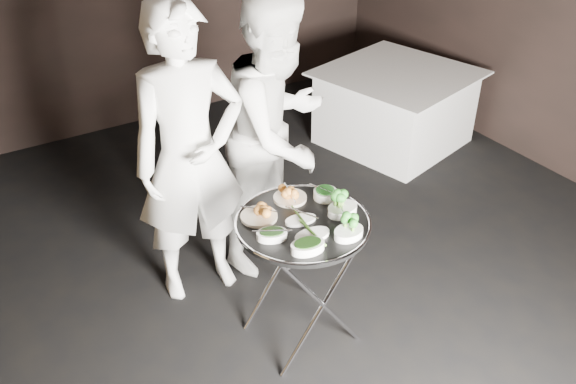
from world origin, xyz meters
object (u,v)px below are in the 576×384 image
waiter_right (279,132)px  dining_table (395,108)px  waiter_left (190,158)px  serving_tray (303,223)px  tray_stand (302,275)px

waiter_right → dining_table: (1.76, 0.83, -0.59)m
waiter_left → serving_tray: bearing=-62.9°
waiter_right → tray_stand: bearing=-137.6°
serving_tray → waiter_right: 0.89m
waiter_right → waiter_left: bearing=159.9°
waiter_left → dining_table: bearing=25.2°
dining_table → waiter_left: bearing=-160.0°
tray_stand → serving_tray: 0.37m
serving_tray → dining_table: size_ratio=0.60×
serving_tray → dining_table: bearing=38.0°
tray_stand → serving_tray: serving_tray is taller
tray_stand → waiter_left: bearing=111.9°
waiter_left → dining_table: waiter_left is taller
waiter_right → dining_table: size_ratio=1.53×
waiter_left → tray_stand: bearing=-62.9°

